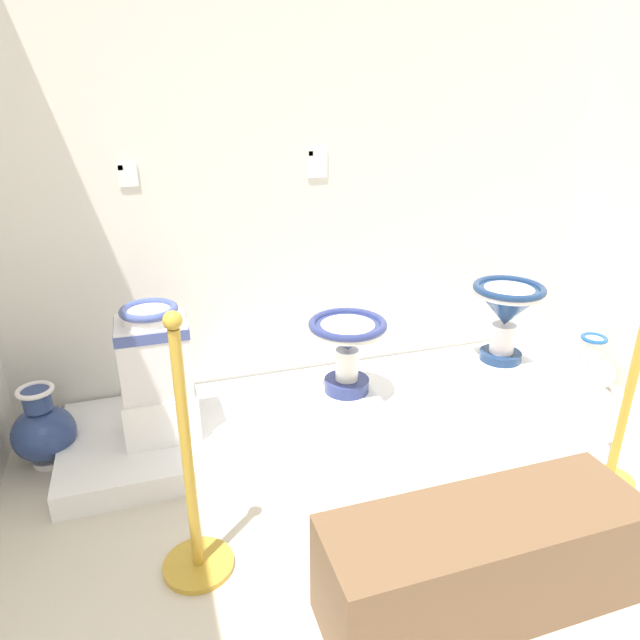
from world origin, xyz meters
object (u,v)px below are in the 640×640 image
museum_bench (482,560)px  plinth_block_slender_white (161,411)px  antique_toilet_broad_patterned (507,308)px  decorative_vase_corner (588,369)px  antique_toilet_pale_glazed (347,340)px  info_placard_second (317,162)px  plinth_block_pale_glazed (346,395)px  stanchion_post_near_right (623,421)px  info_placard_first (127,175)px  stanchion_post_near_left (192,503)px  decorative_vase_spare (44,431)px  antique_toilet_slender_white (153,347)px  plinth_block_broad_patterned (499,368)px

museum_bench → plinth_block_slender_white: bearing=127.8°
antique_toilet_broad_patterned → museum_bench: (-0.94, -1.27, -0.36)m
antique_toilet_broad_patterned → decorative_vase_corner: (0.55, -0.12, -0.42)m
antique_toilet_pale_glazed → decorative_vase_corner: 1.54m
info_placard_second → plinth_block_slender_white: bearing=-154.4°
plinth_block_pale_glazed → info_placard_second: (-0.03, 0.44, 1.19)m
stanchion_post_near_right → decorative_vase_corner: bearing=54.8°
info_placard_first → museum_bench: info_placard_first is taller
plinth_block_pale_glazed → stanchion_post_near_left: stanchion_post_near_left is taller
info_placard_first → museum_bench: (1.01, -1.72, -1.11)m
info_placard_second → decorative_vase_spare: 1.92m
antique_toilet_pale_glazed → decorative_vase_corner: bearing=-5.5°
info_placard_first → stanchion_post_near_right: info_placard_first is taller
stanchion_post_near_right → plinth_block_pale_glazed: bearing=137.3°
plinth_block_pale_glazed → antique_toilet_broad_patterned: size_ratio=0.68×
antique_toilet_broad_patterned → stanchion_post_near_right: bearing=-88.9°
info_placard_first → stanchion_post_near_left: 1.61m
plinth_block_pale_glazed → stanchion_post_near_right: 1.33m
antique_toilet_pale_glazed → info_placard_first: (-1.00, 0.44, 0.83)m
antique_toilet_slender_white → decorative_vase_corner: bearing=-3.0°
info_placard_second → decorative_vase_corner: size_ratio=0.45×
antique_toilet_pale_glazed → stanchion_post_near_right: 1.33m
antique_toilet_broad_patterned → info_placard_second: (-0.98, 0.46, 0.78)m
plinth_block_slender_white → antique_toilet_slender_white: antique_toilet_slender_white is taller
museum_bench → decorative_vase_corner: bearing=37.5°
stanchion_post_near_left → decorative_vase_corner: bearing=15.6°
plinth_block_pale_glazed → stanchion_post_near_right: (0.97, -0.89, 0.18)m
info_placard_second → museum_bench: size_ratio=0.14×
info_placard_first → decorative_vase_corner: size_ratio=0.32×
antique_toilet_slender_white → antique_toilet_pale_glazed: antique_toilet_slender_white is taller
antique_toilet_pale_glazed → antique_toilet_broad_patterned: size_ratio=0.89×
antique_toilet_pale_glazed → decorative_vase_spare: antique_toilet_pale_glazed is taller
plinth_block_broad_patterned → info_placard_second: info_placard_second is taller
decorative_vase_corner → stanchion_post_near_left: bearing=-164.4°
antique_toilet_pale_glazed → info_placard_first: info_placard_first is taller
plinth_block_pale_glazed → museum_bench: size_ratio=0.28×
plinth_block_slender_white → decorative_vase_corner: size_ratio=0.97×
plinth_block_broad_patterned → museum_bench: museum_bench is taller
antique_toilet_slender_white → plinth_block_pale_glazed: bearing=1.0°
antique_toilet_pale_glazed → stanchion_post_near_left: (-0.90, -0.81, -0.18)m
info_placard_first → info_placard_second: bearing=0.0°
museum_bench → info_placard_first: bearing=120.3°
info_placard_second → museum_bench: (0.04, -1.72, -1.14)m
plinth_block_pale_glazed → info_placard_first: (-1.00, 0.44, 1.16)m
antique_toilet_slender_white → antique_toilet_broad_patterned: (1.92, -0.00, -0.03)m
stanchion_post_near_right → museum_bench: 1.04m
antique_toilet_slender_white → museum_bench: (0.99, -1.27, -0.38)m
antique_toilet_broad_patterned → info_placard_first: info_placard_first is taller
antique_toilet_slender_white → stanchion_post_near_right: bearing=-24.3°
stanchion_post_near_left → stanchion_post_near_right: (1.87, -0.08, 0.03)m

